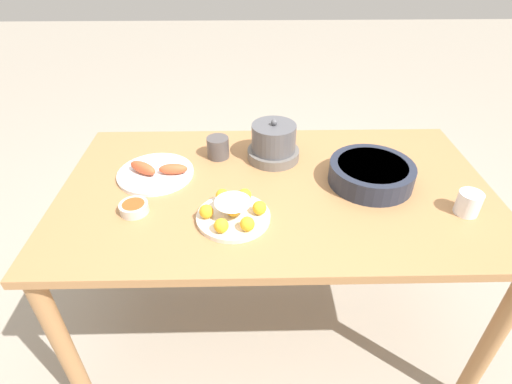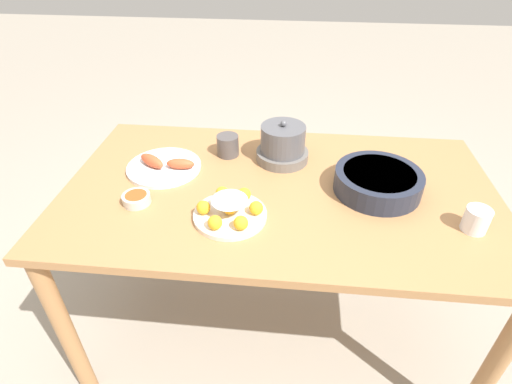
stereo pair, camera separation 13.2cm
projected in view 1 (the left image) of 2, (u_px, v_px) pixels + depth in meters
The scene contains 9 objects.
ground_plane at pixel (271, 320), 1.87m from camera, with size 12.00×12.00×0.00m, color #9E9384.
dining_table at pixel (275, 207), 1.48m from camera, with size 1.53×0.87×0.76m.
cake_plate at pixel (233, 212), 1.26m from camera, with size 0.24×0.24×0.08m.
serving_bowl at pixel (371, 173), 1.42m from camera, with size 0.30×0.30×0.08m.
sauce_bowl at pixel (134, 208), 1.29m from camera, with size 0.09×0.09×0.03m.
seafood_platter at pixel (156, 172), 1.47m from camera, with size 0.28×0.28×0.06m.
cup_near at pixel (469, 203), 1.28m from camera, with size 0.08×0.08×0.08m.
cup_far at pixel (218, 147), 1.57m from camera, with size 0.09×0.09×0.08m.
warming_pot at pixel (273, 143), 1.54m from camera, with size 0.20×0.20×0.17m.
Camera 1 is at (-0.10, -1.17, 1.58)m, focal length 28.00 mm.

